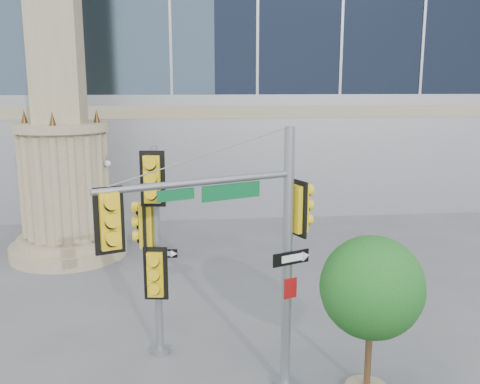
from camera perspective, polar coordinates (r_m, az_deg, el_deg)
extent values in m
plane|color=#545456|center=(13.27, 1.35, -18.07)|extent=(120.00, 120.00, 0.00)
cylinder|color=gray|center=(21.85, -17.73, -5.76)|extent=(4.40, 4.40, 0.50)
cylinder|color=gray|center=(21.73, -17.80, -4.75)|extent=(3.80, 3.80, 0.30)
cylinder|color=gray|center=(21.25, -18.15, 0.82)|extent=(3.00, 3.00, 4.00)
cylinder|color=gray|center=(20.97, -18.52, 6.60)|extent=(3.50, 3.50, 0.30)
cone|color=#472D14|center=(20.71, -15.05, 7.86)|extent=(0.24, 0.24, 0.50)
cone|color=#472D14|center=(21.26, -22.04, 7.50)|extent=(0.24, 0.24, 0.50)
cylinder|color=slate|center=(12.57, 4.83, -19.65)|extent=(0.53, 0.53, 0.11)
cylinder|color=slate|center=(11.37, 5.07, -7.52)|extent=(0.21, 0.21, 5.70)
cylinder|color=slate|center=(9.94, -4.38, 1.05)|extent=(3.74, 1.64, 0.13)
cube|color=#0B5D2C|center=(10.26, -0.92, 0.06)|extent=(1.16, 0.51, 0.30)
cube|color=yellow|center=(9.51, -13.80, -2.98)|extent=(0.58, 0.45, 1.19)
cube|color=yellow|center=(11.19, 6.31, -1.77)|extent=(0.45, 0.58, 1.19)
cube|color=black|center=(11.22, 5.46, -7.02)|extent=(0.82, 0.36, 0.29)
cube|color=maroon|center=(11.45, 5.40, -10.18)|extent=(0.29, 0.14, 0.44)
cylinder|color=slate|center=(13.92, -8.50, -16.39)|extent=(0.49, 0.49, 0.12)
cylinder|color=slate|center=(12.94, -8.83, -6.52)|extent=(0.19, 0.19, 5.14)
cube|color=yellow|center=(12.27, -9.30, 1.39)|extent=(0.60, 0.37, 1.29)
cube|color=yellow|center=(12.78, -9.93, -3.42)|extent=(0.37, 0.60, 1.29)
cube|color=yellow|center=(12.86, -8.97, -8.58)|extent=(0.60, 0.37, 1.29)
cube|color=black|center=(12.77, -8.12, -6.50)|extent=(0.64, 0.12, 0.21)
cylinder|color=#382314|center=(12.23, 13.54, -16.18)|extent=(0.15, 0.15, 1.87)
sphere|color=#14591F|center=(11.63, 13.89, -9.83)|extent=(2.18, 2.18, 2.18)
sphere|color=#14591F|center=(12.13, 15.51, -10.59)|extent=(1.35, 1.35, 1.35)
sphere|color=#14591F|center=(11.39, 12.52, -11.65)|extent=(1.14, 1.14, 1.14)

